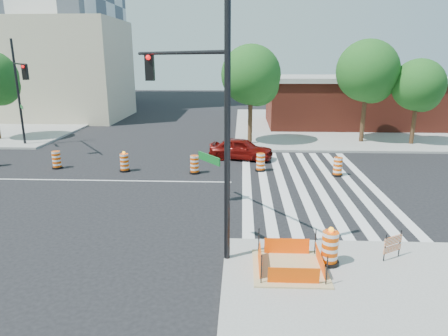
{
  "coord_description": "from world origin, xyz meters",
  "views": [
    {
      "loc": [
        7.51,
        -19.84,
        6.29
      ],
      "look_at": [
        6.72,
        -2.27,
        1.4
      ],
      "focal_mm": 32.0,
      "sensor_mm": 36.0,
      "label": 1
    }
  ],
  "objects": [
    {
      "name": "median_drum_2",
      "position": [
        -3.27,
        2.24,
        0.48
      ],
      "size": [
        0.6,
        0.6,
        1.02
      ],
      "color": "black",
      "rests_on": "ground"
    },
    {
      "name": "ground",
      "position": [
        0.0,
        0.0,
        0.0
      ],
      "size": [
        120.0,
        120.0,
        0.0
      ],
      "primitive_type": "plane",
      "color": "black",
      "rests_on": "ground"
    },
    {
      "name": "median_drum_4",
      "position": [
        4.9,
        1.57,
        0.48
      ],
      "size": [
        0.6,
        0.6,
        1.02
      ],
      "color": "black",
      "rests_on": "ground"
    },
    {
      "name": "beige_midrise",
      "position": [
        -12.0,
        22.0,
        5.0
      ],
      "size": [
        14.0,
        10.0,
        10.0
      ],
      "primitive_type": "cube",
      "color": "#BFB592",
      "rests_on": "ground"
    },
    {
      "name": "tree_north_d",
      "position": [
        16.61,
        10.31,
        5.1
      ],
      "size": [
        4.46,
        4.46,
        7.59
      ],
      "color": "#382314",
      "rests_on": "ground"
    },
    {
      "name": "sidewalk_ne",
      "position": [
        18.0,
        18.0,
        0.07
      ],
      "size": [
        22.0,
        22.0,
        0.15
      ],
      "primitive_type": "cube",
      "color": "gray",
      "rests_on": "ground"
    },
    {
      "name": "median_drum_5",
      "position": [
        8.61,
        2.22,
        0.48
      ],
      "size": [
        0.6,
        0.6,
        1.02
      ],
      "color": "black",
      "rests_on": "ground"
    },
    {
      "name": "tree_north_c",
      "position": [
        8.16,
        9.32,
        4.85
      ],
      "size": [
        4.25,
        4.25,
        7.22
      ],
      "color": "#382314",
      "rests_on": "ground"
    },
    {
      "name": "crosswalk_east",
      "position": [
        10.95,
        0.0,
        0.01
      ],
      "size": [
        6.75,
        13.5,
        0.01
      ],
      "color": "silver",
      "rests_on": "ground"
    },
    {
      "name": "median_drum_3",
      "position": [
        0.87,
        1.81,
        0.49
      ],
      "size": [
        0.6,
        0.6,
        1.18
      ],
      "color": "black",
      "rests_on": "ground"
    },
    {
      "name": "median_drum_6",
      "position": [
        12.79,
        1.46,
        0.48
      ],
      "size": [
        0.6,
        0.6,
        1.02
      ],
      "color": "black",
      "rests_on": "ground"
    },
    {
      "name": "pit_drum",
      "position": [
        10.24,
        -8.66,
        0.66
      ],
      "size": [
        0.62,
        0.62,
        1.22
      ],
      "color": "black",
      "rests_on": "ground"
    },
    {
      "name": "excavation_pit",
      "position": [
        9.0,
        -9.0,
        0.22
      ],
      "size": [
        2.2,
        2.2,
        0.9
      ],
      "color": "tan",
      "rests_on": "ground"
    },
    {
      "name": "signal_pole_nw",
      "position": [
        -7.56,
        7.06,
        4.55
      ],
      "size": [
        3.39,
        4.6,
        7.4
      ],
      "rotation": [
        0.0,
        0.0,
        -0.94
      ],
      "color": "black",
      "rests_on": "ground"
    },
    {
      "name": "red_coupe",
      "position": [
        7.49,
        4.93,
        0.68
      ],
      "size": [
        4.28,
        2.47,
        1.37
      ],
      "primitive_type": "imported",
      "rotation": [
        0.0,
        0.0,
        1.35
      ],
      "color": "#620B08",
      "rests_on": "ground"
    },
    {
      "name": "tree_north_e",
      "position": [
        20.06,
        9.62,
        4.19
      ],
      "size": [
        3.67,
        3.67,
        6.24
      ],
      "color": "#382314",
      "rests_on": "ground"
    },
    {
      "name": "lane_centerline",
      "position": [
        0.0,
        0.0,
        0.01
      ],
      "size": [
        14.0,
        0.12,
        0.01
      ],
      "primitive_type": "cube",
      "color": "silver",
      "rests_on": "ground"
    },
    {
      "name": "signal_pole_se",
      "position": [
        6.07,
        -7.05,
        4.97
      ],
      "size": [
        3.82,
        4.97,
        8.11
      ],
      "rotation": [
        0.0,
        0.0,
        2.22
      ],
      "color": "black",
      "rests_on": "ground"
    },
    {
      "name": "brick_storefront",
      "position": [
        18.0,
        18.0,
        2.32
      ],
      "size": [
        16.5,
        8.5,
        4.6
      ],
      "color": "maroon",
      "rests_on": "ground"
    },
    {
      "name": "barricade",
      "position": [
        12.28,
        -8.22,
        0.65
      ],
      "size": [
        0.68,
        0.43,
        0.9
      ],
      "rotation": [
        0.0,
        0.0,
        0.54
      ],
      "color": "#E64C04",
      "rests_on": "ground"
    }
  ]
}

